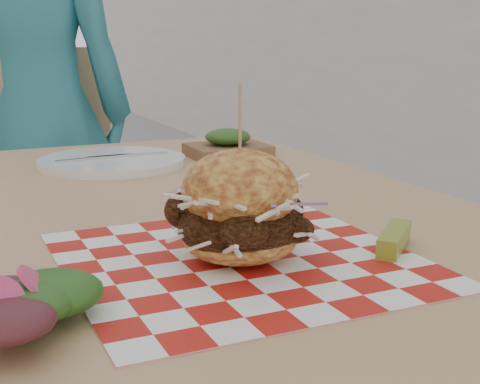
# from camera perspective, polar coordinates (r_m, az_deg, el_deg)

# --- Properties ---
(diner) EXTENTS (0.65, 0.53, 1.53)m
(diner) POSITION_cam_1_polar(r_m,az_deg,el_deg) (2.03, -16.99, 6.49)
(diner) COLOR teal
(diner) RESTS_ON ground
(patio_table) EXTENTS (0.80, 1.20, 0.75)m
(patio_table) POSITION_cam_1_polar(r_m,az_deg,el_deg) (0.95, -5.54, -5.94)
(patio_table) COLOR tan
(patio_table) RESTS_ON ground
(patio_chair) EXTENTS (0.52, 0.53, 0.95)m
(patio_chair) POSITION_cam_1_polar(r_m,az_deg,el_deg) (1.99, -16.41, 0.12)
(patio_chair) COLOR tan
(patio_chair) RESTS_ON ground
(paper_liner) EXTENTS (0.36, 0.36, 0.00)m
(paper_liner) POSITION_cam_1_polar(r_m,az_deg,el_deg) (0.71, 0.00, -5.79)
(paper_liner) COLOR red
(paper_liner) RESTS_ON patio_table
(sandwich) EXTENTS (0.16, 0.16, 0.18)m
(sandwich) POSITION_cam_1_polar(r_m,az_deg,el_deg) (0.70, -0.00, -1.74)
(sandwich) COLOR gold
(sandwich) RESTS_ON paper_liner
(pickle_spear) EXTENTS (0.08, 0.08, 0.02)m
(pickle_spear) POSITION_cam_1_polar(r_m,az_deg,el_deg) (0.76, 13.02, -3.95)
(pickle_spear) COLOR olive
(pickle_spear) RESTS_ON paper_liner
(side_salad) EXTENTS (0.14, 0.14, 0.05)m
(side_salad) POSITION_cam_1_polar(r_m,az_deg,el_deg) (0.56, -17.91, -10.41)
(side_salad) COLOR #3F1419
(side_salad) RESTS_ON patio_table
(place_setting) EXTENTS (0.27, 0.27, 0.02)m
(place_setting) POSITION_cam_1_polar(r_m,az_deg,el_deg) (1.26, -10.85, 2.58)
(place_setting) COLOR white
(place_setting) RESTS_ON patio_table
(kraft_tray) EXTENTS (0.15, 0.12, 0.06)m
(kraft_tray) POSITION_cam_1_polar(r_m,az_deg,el_deg) (1.32, -1.05, 3.99)
(kraft_tray) COLOR brown
(kraft_tray) RESTS_ON patio_table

